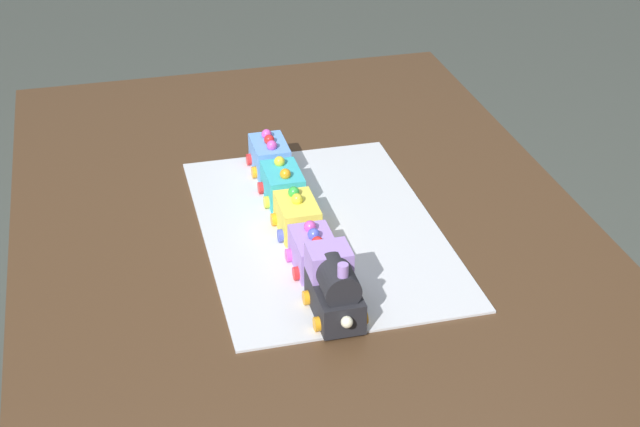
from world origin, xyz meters
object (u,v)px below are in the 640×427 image
at_px(dining_table, 299,263).
at_px(cake_locomotive, 334,287).
at_px(cake_car_tanker_lavender, 314,252).
at_px(cake_car_caboose_turquoise, 283,184).
at_px(cake_car_gondola_sky_blue, 270,155).
at_px(cake_car_flatbed_lemon, 297,216).

bearing_deg(dining_table, cake_locomotive, 176.94).
xyz_separation_m(cake_car_tanker_lavender, cake_car_caboose_turquoise, (0.24, 0.00, -0.00)).
relative_size(cake_locomotive, cake_car_caboose_turquoise, 1.40).
height_order(cake_car_tanker_lavender, cake_car_gondola_sky_blue, same).
xyz_separation_m(dining_table, cake_car_caboose_turquoise, (0.05, 0.02, 0.14)).
distance_m(dining_table, cake_locomotive, 0.35).
height_order(dining_table, cake_car_tanker_lavender, cake_car_tanker_lavender).
bearing_deg(cake_car_flatbed_lemon, cake_car_gondola_sky_blue, 0.00).
bearing_deg(cake_car_caboose_turquoise, cake_car_gondola_sky_blue, 0.00).
xyz_separation_m(dining_table, cake_car_flatbed_lemon, (-0.06, 0.02, 0.14)).
bearing_deg(cake_locomotive, cake_car_caboose_turquoise, 0.00).
xyz_separation_m(dining_table, cake_car_gondola_sky_blue, (0.17, 0.02, 0.14)).
bearing_deg(cake_car_flatbed_lemon, cake_car_tanker_lavender, 180.00).
height_order(cake_car_caboose_turquoise, cake_car_gondola_sky_blue, same).
xyz_separation_m(cake_locomotive, cake_car_gondola_sky_blue, (0.48, 0.00, -0.02)).
bearing_deg(cake_locomotive, cake_car_flatbed_lemon, 0.00).
height_order(cake_locomotive, cake_car_caboose_turquoise, cake_locomotive).
bearing_deg(cake_locomotive, cake_car_gondola_sky_blue, 0.00).
bearing_deg(cake_car_caboose_turquoise, cake_locomotive, -180.00).
distance_m(dining_table, cake_car_flatbed_lemon, 0.15).
distance_m(dining_table, cake_car_gondola_sky_blue, 0.22).
height_order(cake_car_flatbed_lemon, cake_car_gondola_sky_blue, same).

